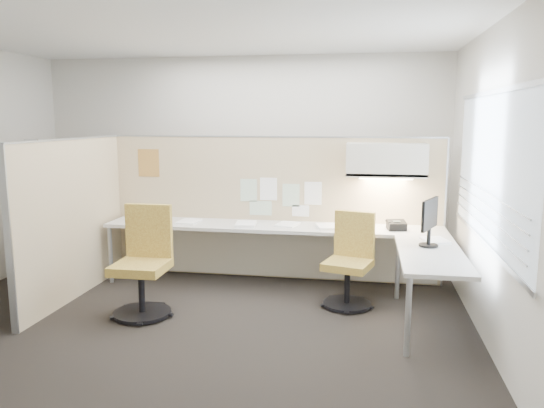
% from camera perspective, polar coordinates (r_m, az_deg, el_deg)
% --- Properties ---
extents(floor, '(5.50, 4.50, 0.01)m').
position_cam_1_polar(floor, '(5.44, -8.73, -12.30)').
color(floor, black).
rests_on(floor, ground).
extents(ceiling, '(5.50, 4.50, 0.01)m').
position_cam_1_polar(ceiling, '(5.14, -9.53, 18.33)').
color(ceiling, white).
rests_on(ceiling, wall_back).
extents(wall_back, '(5.50, 0.02, 2.80)m').
position_cam_1_polar(wall_back, '(7.25, -3.31, 4.60)').
color(wall_back, beige).
rests_on(wall_back, ground).
extents(wall_front, '(5.50, 0.02, 2.80)m').
position_cam_1_polar(wall_front, '(3.09, -22.81, -2.34)').
color(wall_front, beige).
rests_on(wall_front, ground).
extents(wall_right, '(0.02, 4.50, 2.80)m').
position_cam_1_polar(wall_right, '(4.94, 22.63, 1.76)').
color(wall_right, beige).
rests_on(wall_right, ground).
extents(window_pane, '(0.01, 2.80, 1.30)m').
position_cam_1_polar(window_pane, '(4.92, 22.45, 3.50)').
color(window_pane, '#ADBDC9').
rests_on(window_pane, wall_right).
extents(partition_back, '(4.10, 0.06, 1.75)m').
position_cam_1_polar(partition_back, '(6.58, 0.10, -0.47)').
color(partition_back, tan).
rests_on(partition_back, floor).
extents(partition_left, '(0.06, 2.20, 1.75)m').
position_cam_1_polar(partition_left, '(6.26, -20.56, -1.56)').
color(partition_left, tan).
rests_on(partition_left, floor).
extents(desk, '(4.00, 2.07, 0.73)m').
position_cam_1_polar(desk, '(6.12, 2.86, -3.83)').
color(desk, beige).
rests_on(desk, floor).
extents(overhead_bin, '(0.90, 0.36, 0.38)m').
position_cam_1_polar(overhead_bin, '(6.20, 12.19, 4.65)').
color(overhead_bin, beige).
rests_on(overhead_bin, partition_back).
extents(task_light_strip, '(0.60, 0.06, 0.02)m').
position_cam_1_polar(task_light_strip, '(6.22, 12.12, 2.72)').
color(task_light_strip, '#FFEABF').
rests_on(task_light_strip, overhead_bin).
extents(pinned_papers, '(1.01, 0.00, 0.47)m').
position_cam_1_polar(pinned_papers, '(6.51, 0.74, 0.83)').
color(pinned_papers, '#8CBF8C').
rests_on(pinned_papers, partition_back).
extents(poster, '(0.28, 0.00, 0.35)m').
position_cam_1_polar(poster, '(6.93, -13.13, 4.33)').
color(poster, '#FFA020').
rests_on(poster, partition_back).
extents(chair_left, '(0.58, 0.58, 1.09)m').
position_cam_1_polar(chair_left, '(5.55, -13.62, -6.39)').
color(chair_left, black).
rests_on(chair_left, floor).
extents(chair_right, '(0.56, 0.58, 0.98)m').
position_cam_1_polar(chair_right, '(5.73, 8.36, -6.32)').
color(chair_right, black).
rests_on(chair_right, floor).
extents(monitor, '(0.20, 0.42, 0.47)m').
position_cam_1_polar(monitor, '(5.41, 16.59, -1.59)').
color(monitor, black).
rests_on(monitor, desk).
extents(phone, '(0.24, 0.22, 0.12)m').
position_cam_1_polar(phone, '(6.16, 13.20, -2.25)').
color(phone, black).
rests_on(phone, desk).
extents(stapler, '(0.14, 0.06, 0.05)m').
position_cam_1_polar(stapler, '(6.26, 8.82, -2.20)').
color(stapler, black).
rests_on(stapler, desk).
extents(tape_dispenser, '(0.11, 0.09, 0.06)m').
position_cam_1_polar(tape_dispenser, '(6.28, 9.62, -2.13)').
color(tape_dispenser, black).
rests_on(tape_dispenser, desk).
extents(coat_hook, '(0.18, 0.45, 1.36)m').
position_cam_1_polar(coat_hook, '(5.68, -24.94, 2.66)').
color(coat_hook, silver).
rests_on(coat_hook, partition_left).
extents(paper_stack_0, '(0.26, 0.32, 0.03)m').
position_cam_1_polar(paper_stack_0, '(6.73, -13.67, -1.62)').
color(paper_stack_0, white).
rests_on(paper_stack_0, desk).
extents(paper_stack_1, '(0.25, 0.32, 0.02)m').
position_cam_1_polar(paper_stack_1, '(6.51, -8.90, -1.88)').
color(paper_stack_1, white).
rests_on(paper_stack_1, desk).
extents(paper_stack_2, '(0.26, 0.32, 0.04)m').
position_cam_1_polar(paper_stack_2, '(6.23, -2.84, -2.20)').
color(paper_stack_2, white).
rests_on(paper_stack_2, desk).
extents(paper_stack_3, '(0.29, 0.34, 0.02)m').
position_cam_1_polar(paper_stack_3, '(6.27, 1.69, -2.21)').
color(paper_stack_3, white).
rests_on(paper_stack_3, desk).
extents(paper_stack_4, '(0.30, 0.35, 0.03)m').
position_cam_1_polar(paper_stack_4, '(6.15, 5.96, -2.43)').
color(paper_stack_4, white).
rests_on(paper_stack_4, desk).
extents(paper_stack_5, '(0.31, 0.35, 0.02)m').
position_cam_1_polar(paper_stack_5, '(5.70, 17.11, -3.76)').
color(paper_stack_5, white).
rests_on(paper_stack_5, desk).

